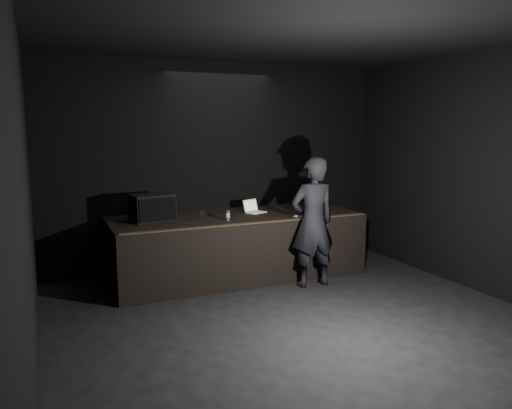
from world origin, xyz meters
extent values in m
plane|color=black|center=(0.00, 0.00, 0.00)|extent=(7.00, 7.00, 0.00)
cube|color=black|center=(0.00, 3.50, 1.75)|extent=(6.00, 0.10, 3.50)
cube|color=black|center=(-3.00, 0.00, 1.75)|extent=(0.10, 7.00, 3.50)
cube|color=black|center=(0.00, 0.00, 3.50)|extent=(6.00, 7.00, 0.04)
cube|color=black|center=(0.00, 2.73, 0.50)|extent=(4.00, 1.50, 1.00)
cube|color=brown|center=(0.00, 2.02, 1.01)|extent=(3.92, 0.10, 0.01)
cube|color=black|center=(-1.33, 2.82, 1.20)|extent=(0.67, 0.51, 0.41)
cube|color=black|center=(-1.30, 2.60, 1.20)|extent=(0.57, 0.11, 0.35)
cylinder|color=black|center=(-0.39, 2.92, 1.01)|extent=(0.88, 0.52, 0.02)
cube|color=white|center=(0.39, 2.82, 1.01)|extent=(0.36, 0.31, 0.02)
cube|color=silver|center=(0.39, 2.82, 1.02)|extent=(0.28, 0.21, 0.00)
cube|color=white|center=(0.34, 2.94, 1.11)|extent=(0.31, 0.17, 0.20)
cube|color=gold|center=(0.34, 2.94, 1.11)|extent=(0.27, 0.14, 0.16)
cylinder|color=silver|center=(-0.27, 2.39, 1.08)|extent=(0.06, 0.06, 0.16)
cylinder|color=#1D48A1|center=(-0.27, 2.39, 1.08)|extent=(0.07, 0.07, 0.07)
cylinder|color=#B12510|center=(-0.27, 2.39, 1.04)|extent=(0.07, 0.07, 0.01)
cylinder|color=white|center=(-0.55, 2.79, 1.06)|extent=(0.09, 0.09, 0.11)
cube|color=silver|center=(0.84, 2.19, 1.01)|extent=(0.10, 0.14, 0.03)
imported|color=black|center=(0.87, 1.78, 0.99)|extent=(0.73, 0.48, 1.98)
camera|label=1|loc=(-2.89, -4.64, 2.45)|focal=35.00mm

